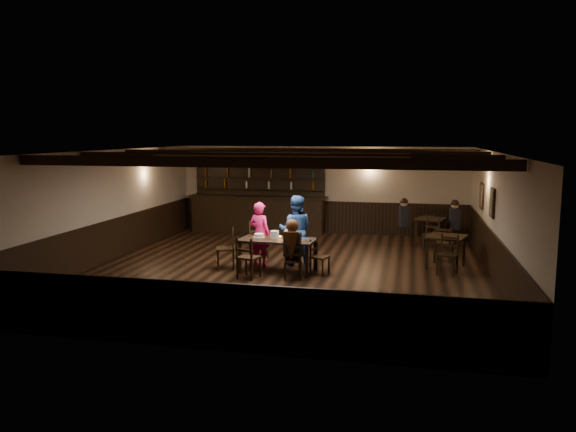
% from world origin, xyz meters
% --- Properties ---
extents(ground, '(10.00, 10.00, 0.00)m').
position_xyz_m(ground, '(0.00, 0.00, 0.00)').
color(ground, black).
rests_on(ground, ground).
extents(room_shell, '(9.02, 10.02, 2.71)m').
position_xyz_m(room_shell, '(0.01, 0.04, 1.75)').
color(room_shell, '#BAAF9A').
rests_on(room_shell, ground).
extents(dining_table, '(1.74, 0.97, 0.75)m').
position_xyz_m(dining_table, '(-0.16, -0.25, 0.68)').
color(dining_table, black).
rests_on(dining_table, ground).
extents(chair_near_left, '(0.52, 0.51, 0.91)m').
position_xyz_m(chair_near_left, '(-0.66, -1.02, 0.53)').
color(chair_near_left, black).
rests_on(chair_near_left, ground).
extents(chair_near_right, '(0.46, 0.45, 0.81)m').
position_xyz_m(chair_near_right, '(0.32, -0.91, 0.47)').
color(chair_near_right, black).
rests_on(chair_near_right, ground).
extents(chair_end_left, '(0.53, 0.55, 0.94)m').
position_xyz_m(chair_end_left, '(-1.33, -0.21, 0.55)').
color(chair_end_left, black).
rests_on(chair_end_left, ground).
extents(chair_end_right, '(0.44, 0.46, 0.79)m').
position_xyz_m(chair_end_right, '(0.74, -0.30, 0.46)').
color(chair_end_right, black).
rests_on(chair_end_right, ground).
extents(chair_far_pushed, '(0.58, 0.57, 0.92)m').
position_xyz_m(chair_far_pushed, '(-1.01, 1.13, 0.54)').
color(chair_far_pushed, black).
rests_on(chair_far_pushed, ground).
extents(woman_pink, '(0.64, 0.53, 1.51)m').
position_xyz_m(woman_pink, '(-0.71, 0.22, 0.76)').
color(woman_pink, '#E32B4F').
rests_on(woman_pink, ground).
extents(man_blue, '(0.86, 0.70, 1.66)m').
position_xyz_m(man_blue, '(0.10, 0.48, 0.83)').
color(man_blue, navy).
rests_on(man_blue, ground).
extents(seated_person, '(0.36, 0.53, 0.87)m').
position_xyz_m(seated_person, '(0.30, -0.86, 0.85)').
color(seated_person, black).
rests_on(seated_person, ground).
extents(cake, '(0.27, 0.27, 0.09)m').
position_xyz_m(cake, '(-0.63, -0.15, 0.79)').
color(cake, white).
rests_on(cake, dining_table).
extents(plate_stack_a, '(0.19, 0.19, 0.18)m').
position_xyz_m(plate_stack_a, '(-0.23, -0.26, 0.84)').
color(plate_stack_a, white).
rests_on(plate_stack_a, dining_table).
extents(plate_stack_b, '(0.16, 0.16, 0.19)m').
position_xyz_m(plate_stack_b, '(0.06, -0.18, 0.85)').
color(plate_stack_b, white).
rests_on(plate_stack_b, dining_table).
extents(tea_light, '(0.05, 0.05, 0.06)m').
position_xyz_m(tea_light, '(-0.13, -0.15, 0.78)').
color(tea_light, '#A5A8AD').
rests_on(tea_light, dining_table).
extents(salt_shaker, '(0.04, 0.04, 0.09)m').
position_xyz_m(salt_shaker, '(0.24, -0.33, 0.80)').
color(salt_shaker, silver).
rests_on(salt_shaker, dining_table).
extents(pepper_shaker, '(0.03, 0.03, 0.09)m').
position_xyz_m(pepper_shaker, '(0.24, -0.36, 0.80)').
color(pepper_shaker, '#A5A8AD').
rests_on(pepper_shaker, dining_table).
extents(drink_glass, '(0.08, 0.08, 0.13)m').
position_xyz_m(drink_glass, '(0.15, -0.21, 0.82)').
color(drink_glass, silver).
rests_on(drink_glass, dining_table).
extents(menu_red, '(0.33, 0.25, 0.00)m').
position_xyz_m(menu_red, '(0.27, -0.42, 0.75)').
color(menu_red, '#A02B11').
rests_on(menu_red, dining_table).
extents(menu_blue, '(0.27, 0.20, 0.00)m').
position_xyz_m(menu_blue, '(0.41, -0.15, 0.75)').
color(menu_blue, '#0F1F4C').
rests_on(menu_blue, dining_table).
extents(bar_counter, '(4.40, 0.70, 2.20)m').
position_xyz_m(bar_counter, '(-1.98, 4.72, 0.73)').
color(bar_counter, black).
rests_on(bar_counter, ground).
extents(back_table_a, '(1.04, 1.04, 0.75)m').
position_xyz_m(back_table_a, '(3.56, 0.95, 0.65)').
color(back_table_a, black).
rests_on(back_table_a, ground).
extents(back_table_b, '(0.96, 0.96, 0.75)m').
position_xyz_m(back_table_b, '(3.30, 3.72, 0.65)').
color(back_table_b, black).
rests_on(back_table_b, ground).
extents(bg_patron_left, '(0.32, 0.43, 0.81)m').
position_xyz_m(bg_patron_left, '(2.55, 3.89, 0.87)').
color(bg_patron_left, black).
rests_on(bg_patron_left, ground).
extents(bg_patron_right, '(0.27, 0.41, 0.81)m').
position_xyz_m(bg_patron_right, '(3.94, 3.73, 0.87)').
color(bg_patron_right, black).
rests_on(bg_patron_right, ground).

